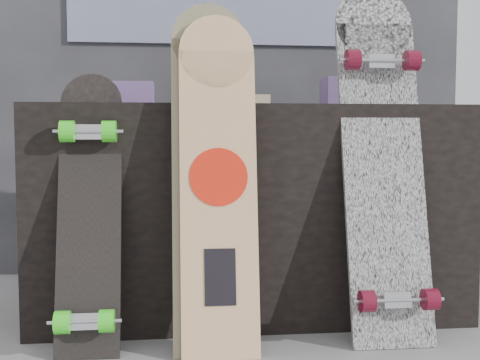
{
  "coord_description": "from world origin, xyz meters",
  "views": [
    {
      "loc": [
        -0.29,
        -1.81,
        0.69
      ],
      "look_at": [
        -0.07,
        0.2,
        0.54
      ],
      "focal_mm": 45.0,
      "sensor_mm": 36.0,
      "label": 1
    }
  ],
  "objects": [
    {
      "name": "merch_box_flat",
      "position": [
        -0.0,
        0.69,
        0.83
      ],
      "size": [
        0.22,
        0.1,
        0.06
      ],
      "primitive_type": "cube",
      "color": "#D1B78C",
      "rests_on": "vendor_table"
    },
    {
      "name": "booth",
      "position": [
        0.0,
        1.35,
        1.1
      ],
      "size": [
        2.4,
        0.22,
        2.2
      ],
      "color": "#323237",
      "rests_on": "ground"
    },
    {
      "name": "skateboard_dark",
      "position": [
        -0.56,
        0.15,
        0.46
      ],
      "size": [
        0.2,
        0.31,
        0.9
      ],
      "rotation": [
        -0.26,
        0.0,
        0.0
      ],
      "color": "black",
      "rests_on": "ground"
    },
    {
      "name": "vendor_table",
      "position": [
        0.0,
        0.5,
        0.4
      ],
      "size": [
        1.6,
        0.6,
        0.8
      ],
      "primitive_type": "cube",
      "color": "black",
      "rests_on": "ground"
    },
    {
      "name": "longboard_celtic",
      "position": [
        -0.17,
        0.12,
        0.6
      ],
      "size": [
        0.25,
        0.22,
        1.13
      ],
      "rotation": [
        -0.18,
        0.0,
        0.0
      ],
      "color": "beige",
      "rests_on": "ground"
    },
    {
      "name": "merch_box_purple",
      "position": [
        -0.46,
        0.59,
        0.85
      ],
      "size": [
        0.18,
        0.12,
        0.1
      ],
      "primitive_type": "cube",
      "color": "#574083",
      "rests_on": "vendor_table"
    },
    {
      "name": "longboard_geisha",
      "position": [
        -0.15,
        0.09,
        0.57
      ],
      "size": [
        0.24,
        0.21,
        1.09
      ],
      "rotation": [
        -0.18,
        0.0,
        0.0
      ],
      "color": "beige",
      "rests_on": "ground"
    },
    {
      "name": "longboard_cascadia",
      "position": [
        0.42,
        0.17,
        0.64
      ],
      "size": [
        0.28,
        0.37,
        1.22
      ],
      "rotation": [
        -0.24,
        0.0,
        0.0
      ],
      "color": "white",
      "rests_on": "ground"
    },
    {
      "name": "merch_box_small",
      "position": [
        0.38,
        0.54,
        0.86
      ],
      "size": [
        0.14,
        0.14,
        0.12
      ],
      "primitive_type": "cube",
      "color": "#574083",
      "rests_on": "vendor_table"
    },
    {
      "name": "ground",
      "position": [
        0.0,
        0.0,
        0.0
      ],
      "size": [
        60.0,
        60.0,
        0.0
      ],
      "primitive_type": "plane",
      "color": "slate",
      "rests_on": "ground"
    }
  ]
}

